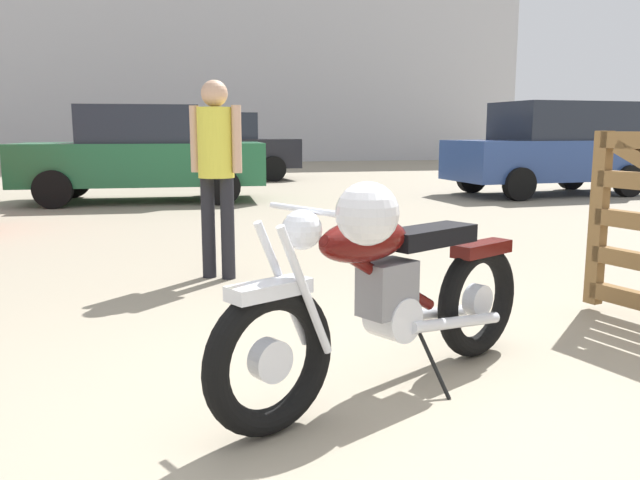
{
  "coord_description": "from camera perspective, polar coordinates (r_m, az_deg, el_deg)",
  "views": [
    {
      "loc": [
        -0.86,
        -2.49,
        1.26
      ],
      "look_at": [
        0.07,
        1.53,
        0.55
      ],
      "focal_mm": 36.29,
      "sensor_mm": 36.0,
      "label": 1
    }
  ],
  "objects": [
    {
      "name": "silver_sedan_mid",
      "position": [
        16.51,
        -9.54,
        8.1
      ],
      "size": [
        4.37,
        2.29,
        1.67
      ],
      "rotation": [
        0.0,
        0.0,
        0.12
      ],
      "color": "black",
      "rests_on": "ground_plane"
    },
    {
      "name": "industrial_building",
      "position": [
        31.47,
        -6.75,
        17.66
      ],
      "size": [
        22.17,
        11.06,
        11.29
      ],
      "rotation": [
        0.0,
        0.0,
        -0.0
      ],
      "color": "#B2B2B7",
      "rests_on": "ground_plane"
    },
    {
      "name": "pale_sedan_back",
      "position": [
        11.91,
        -15.41,
        7.33
      ],
      "size": [
        4.27,
        2.06,
        1.67
      ],
      "rotation": [
        0.0,
        0.0,
        3.1
      ],
      "color": "black",
      "rests_on": "ground_plane"
    },
    {
      "name": "bystander",
      "position": [
        5.5,
        -9.15,
        7.1
      ],
      "size": [
        0.41,
        0.3,
        1.66
      ],
      "rotation": [
        0.0,
        0.0,
        4.2
      ],
      "color": "black",
      "rests_on": "ground_plane"
    },
    {
      "name": "ground_plane",
      "position": [
        2.92,
        5.6,
        -15.86
      ],
      "size": [
        80.0,
        80.0,
        0.0
      ],
      "primitive_type": "plane",
      "color": "gray"
    },
    {
      "name": "vintage_motorcycle",
      "position": [
        3.07,
        5.86,
        -4.77
      ],
      "size": [
        1.88,
        1.15,
        1.07
      ],
      "rotation": [
        0.0,
        0.0,
        3.64
      ],
      "color": "black",
      "rests_on": "ground_plane"
    },
    {
      "name": "dark_sedan_left",
      "position": [
        13.48,
        19.86,
        7.68
      ],
      "size": [
        4.01,
        2.05,
        1.78
      ],
      "rotation": [
        0.0,
        0.0,
        3.22
      ],
      "color": "black",
      "rests_on": "ground_plane"
    }
  ]
}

